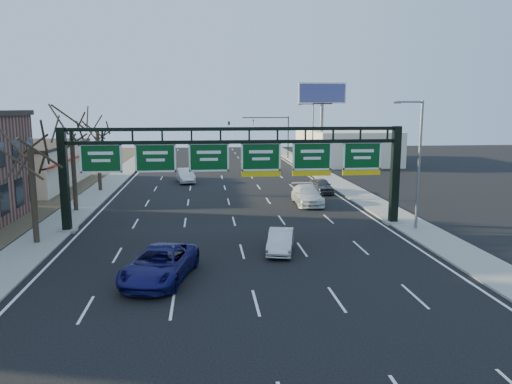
{
  "coord_description": "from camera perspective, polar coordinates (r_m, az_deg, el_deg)",
  "views": [
    {
      "loc": [
        -2.19,
        -26.85,
        8.59
      ],
      "look_at": [
        1.09,
        4.34,
        3.2
      ],
      "focal_mm": 35.0,
      "sensor_mm": 36.0,
      "label": 1
    }
  ],
  "objects": [
    {
      "name": "traffic_signal_mast",
      "position": [
        82.28,
        -0.52,
        7.59
      ],
      "size": [
        10.16,
        0.54,
        7.0
      ],
      "color": "black",
      "rests_on": "ground"
    },
    {
      "name": "car_silver_sedan",
      "position": [
        29.9,
        2.84,
        -5.62
      ],
      "size": [
        2.28,
        4.29,
        1.34
      ],
      "primitive_type": "imported",
      "rotation": [
        0.0,
        0.0,
        -0.22
      ],
      "color": "#BBBABF",
      "rests_on": "ground"
    },
    {
      "name": "sidewalk_left",
      "position": [
        48.78,
        -18.48,
        -0.83
      ],
      "size": [
        3.0,
        120.0,
        0.12
      ],
      "primitive_type": "cube",
      "color": "gray",
      "rests_on": "ground"
    },
    {
      "name": "tree_mid",
      "position": [
        43.17,
        -20.46,
        8.17
      ],
      "size": [
        3.6,
        3.6,
        9.24
      ],
      "color": "#2D2319",
      "rests_on": "sidewalk_left"
    },
    {
      "name": "billboard_right",
      "position": [
        73.86,
        7.56,
        10.03
      ],
      "size": [
        7.0,
        0.5,
        12.0
      ],
      "color": "slate",
      "rests_on": "ground"
    },
    {
      "name": "car_white_wagon",
      "position": [
        44.51,
        5.87,
        -0.36
      ],
      "size": [
        2.4,
        5.69,
        1.64
      ],
      "primitive_type": "imported",
      "rotation": [
        0.0,
        0.0,
        -0.02
      ],
      "color": "white",
      "rests_on": "ground"
    },
    {
      "name": "streetlight_near",
      "position": [
        36.14,
        17.99,
        3.71
      ],
      "size": [
        2.15,
        0.22,
        9.0
      ],
      "color": "slate",
      "rests_on": "sidewalk_right"
    },
    {
      "name": "lane_markings",
      "position": [
        47.68,
        -3.28,
        -0.64
      ],
      "size": [
        21.6,
        120.0,
        0.01
      ],
      "primitive_type": "cube",
      "color": "white",
      "rests_on": "ground"
    },
    {
      "name": "sign_gantry",
      "position": [
        35.15,
        -2.14,
        3.27
      ],
      "size": [
        24.6,
        1.2,
        7.2
      ],
      "color": "black",
      "rests_on": "ground"
    },
    {
      "name": "tree_far",
      "position": [
        52.93,
        -17.76,
        8.09
      ],
      "size": [
        3.6,
        3.6,
        8.86
      ],
      "color": "#2D2319",
      "rests_on": "sidewalk_left"
    },
    {
      "name": "car_grey_far",
      "position": [
        50.59,
        7.47,
        0.73
      ],
      "size": [
        1.96,
        4.37,
        1.46
      ],
      "primitive_type": "imported",
      "rotation": [
        0.0,
        0.0,
        0.06
      ],
      "color": "#404345",
      "rests_on": "ground"
    },
    {
      "name": "tree_gantry",
      "position": [
        33.6,
        -24.58,
        6.36
      ],
      "size": [
        3.6,
        3.6,
        8.48
      ],
      "color": "#2D2319",
      "rests_on": "sidewalk_left"
    },
    {
      "name": "car_blue_suv",
      "position": [
        25.6,
        -10.93,
        -8.08
      ],
      "size": [
        4.12,
        6.46,
        1.66
      ],
      "primitive_type": "imported",
      "rotation": [
        0.0,
        0.0,
        -0.24
      ],
      "color": "#151355",
      "rests_on": "ground"
    },
    {
      "name": "cream_strip",
      "position": [
        59.41,
        -24.96,
        2.82
      ],
      "size": [
        10.9,
        18.4,
        4.7
      ],
      "color": "beige",
      "rests_on": "ground"
    },
    {
      "name": "car_silver_distant",
      "position": [
        57.62,
        -8.08,
        1.88
      ],
      "size": [
        2.48,
        5.08,
        1.6
      ],
      "primitive_type": "imported",
      "rotation": [
        0.0,
        0.0,
        0.17
      ],
      "color": "silver",
      "rests_on": "ground"
    },
    {
      "name": "sidewalk_right",
      "position": [
        49.92,
        11.55,
        -0.29
      ],
      "size": [
        3.0,
        120.0,
        0.12
      ],
      "primitive_type": "cube",
      "color": "gray",
      "rests_on": "ground"
    },
    {
      "name": "ground",
      "position": [
        28.27,
        -1.3,
        -7.94
      ],
      "size": [
        160.0,
        160.0,
        0.0
      ],
      "primitive_type": "plane",
      "color": "black",
      "rests_on": "ground"
    },
    {
      "name": "streetlight_far",
      "position": [
        68.52,
        6.39,
        6.75
      ],
      "size": [
        2.15,
        0.22,
        9.0
      ],
      "color": "slate",
      "rests_on": "sidewalk_right"
    },
    {
      "name": "building_right_distant",
      "position": [
        80.22,
        10.1,
        5.24
      ],
      "size": [
        12.0,
        20.0,
        5.0
      ],
      "primitive_type": "cube",
      "color": "beige",
      "rests_on": "ground"
    }
  ]
}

